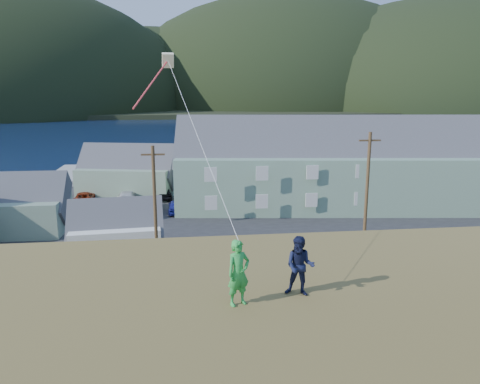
# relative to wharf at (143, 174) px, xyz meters

# --- Properties ---
(ground) EXTENTS (900.00, 900.00, 0.00)m
(ground) POSITION_rel_wharf_xyz_m (6.00, -40.00, -0.45)
(ground) COLOR #0A1638
(ground) RESTS_ON ground
(grass_strip) EXTENTS (110.00, 8.00, 0.10)m
(grass_strip) POSITION_rel_wharf_xyz_m (6.00, -42.00, -0.40)
(grass_strip) COLOR #4C3D19
(grass_strip) RESTS_ON ground
(waterfront_lot) EXTENTS (72.00, 36.00, 0.12)m
(waterfront_lot) POSITION_rel_wharf_xyz_m (6.00, -23.00, -0.39)
(waterfront_lot) COLOR #28282B
(waterfront_lot) RESTS_ON ground
(wharf) EXTENTS (26.00, 14.00, 0.90)m
(wharf) POSITION_rel_wharf_xyz_m (0.00, 0.00, 0.00)
(wharf) COLOR gray
(wharf) RESTS_ON ground
(far_shore) EXTENTS (900.00, 320.00, 2.00)m
(far_shore) POSITION_rel_wharf_xyz_m (6.00, 290.00, 0.55)
(far_shore) COLOR black
(far_shore) RESTS_ON ground
(far_hills) EXTENTS (760.00, 265.00, 143.00)m
(far_hills) POSITION_rel_wharf_xyz_m (41.59, 239.38, 1.55)
(far_hills) COLOR black
(far_hills) RESTS_ON ground
(lodge) EXTENTS (35.65, 13.72, 12.22)m
(lodge) POSITION_rel_wharf_xyz_m (22.71, -21.42, 4.25)
(lodge) COLOR gray
(lodge) RESTS_ON waterfront_lot
(shed_palegreen_near) EXTENTS (9.28, 5.88, 6.71)m
(shed_palegreen_near) POSITION_rel_wharf_xyz_m (-9.10, -27.25, 2.08)
(shed_palegreen_near) COLOR slate
(shed_palegreen_near) RESTS_ON waterfront_lot
(shed_white) EXTENTS (7.45, 5.23, 5.65)m
(shed_white) POSITION_rel_wharf_xyz_m (0.92, -34.94, 1.74)
(shed_white) COLOR white
(shed_white) RESTS_ON waterfront_lot
(shed_palegreen_far) EXTENTS (12.67, 8.85, 7.78)m
(shed_palegreen_far) POSITION_rel_wharf_xyz_m (-0.60, -12.97, 2.51)
(shed_palegreen_far) COLOR slate
(shed_palegreen_far) RESTS_ON waterfront_lot
(utility_poles) EXTENTS (32.13, 0.24, 9.84)m
(utility_poles) POSITION_rel_wharf_xyz_m (4.30, -38.50, 4.29)
(utility_poles) COLOR #47331E
(utility_poles) RESTS_ON waterfront_lot
(parked_cars) EXTENTS (19.20, 12.34, 1.50)m
(parked_cars) POSITION_rel_wharf_xyz_m (-2.81, -19.70, 0.38)
(parked_cars) COLOR #B21519
(parked_cars) RESTS_ON waterfront_lot
(kite_flyer_green) EXTENTS (0.79, 0.68, 1.84)m
(kite_flyer_green) POSITION_rel_wharf_xyz_m (7.65, -58.62, 7.67)
(kite_flyer_green) COLOR green
(kite_flyer_green) RESTS_ON hillside
(kite_flyer_navy) EXTENTS (1.02, 0.91, 1.74)m
(kite_flyer_navy) POSITION_rel_wharf_xyz_m (9.45, -58.22, 7.62)
(kite_flyer_navy) COLOR #141937
(kite_flyer_navy) RESTS_ON hillside
(kite_rig) EXTENTS (1.60, 4.15, 9.49)m
(kite_rig) POSITION_rel_wharf_xyz_m (5.66, -51.12, 13.40)
(kite_rig) COLOR #F9EABD
(kite_rig) RESTS_ON ground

